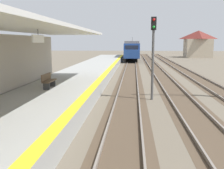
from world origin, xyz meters
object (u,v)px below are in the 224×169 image
object	(u,v)px
approaching_train	(132,49)
distant_trackside_house	(198,43)
rail_signal_post	(153,50)
platform_bench	(48,80)

from	to	relation	value
approaching_train	distant_trackside_house	world-z (taller)	distant_trackside_house
rail_signal_post	distant_trackside_house	xyz separation A→B (m)	(14.16, 48.03, 0.14)
rail_signal_post	distant_trackside_house	size ratio (longest dim) A/B	0.79
rail_signal_post	platform_bench	xyz separation A→B (m)	(-6.35, -1.32, -1.82)
approaching_train	platform_bench	size ratio (longest dim) A/B	12.25
rail_signal_post	platform_bench	bearing A→B (deg)	-168.25
platform_bench	distant_trackside_house	world-z (taller)	distant_trackside_house
distant_trackside_house	rail_signal_post	bearing A→B (deg)	-106.43
approaching_train	distant_trackside_house	distance (m)	18.28
platform_bench	distant_trackside_house	bearing A→B (deg)	67.43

